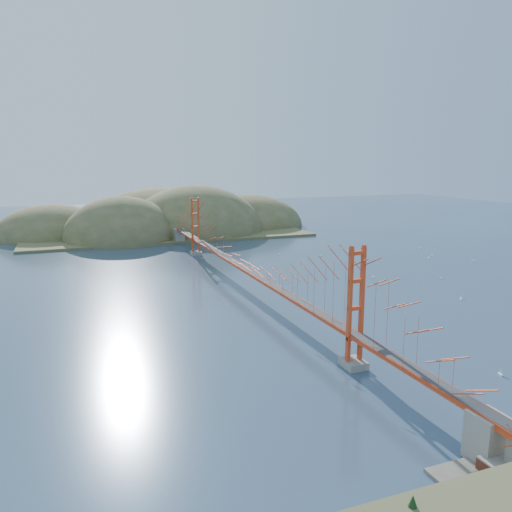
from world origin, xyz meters
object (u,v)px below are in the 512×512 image
object	(u,v)px
sailboat_1	(441,278)
sailboat_0	(461,298)
bridge	(245,244)
sailboat_2	(373,277)

from	to	relation	value
sailboat_1	sailboat_0	xyz separation A→B (m)	(-5.97, -10.86, -0.00)
sailboat_1	sailboat_0	distance (m)	12.39
sailboat_1	bridge	bearing A→B (deg)	171.86
sailboat_1	sailboat_2	bearing A→B (deg)	156.43
sailboat_2	sailboat_0	distance (m)	15.87
sailboat_1	sailboat_2	distance (m)	11.10
bridge	sailboat_2	size ratio (longest dim) A/B	145.56
sailboat_2	sailboat_0	xyz separation A→B (m)	(4.21, -15.30, -0.00)
bridge	sailboat_2	world-z (taller)	bridge
sailboat_1	sailboat_0	bearing A→B (deg)	-118.79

